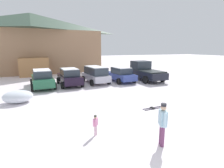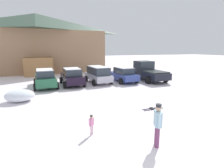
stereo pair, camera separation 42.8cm
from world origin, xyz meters
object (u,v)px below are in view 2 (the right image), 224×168
(parked_green_coupe, at_px, (45,78))
(ski_lodge, at_px, (37,42))
(plowed_snow_pile, at_px, (20,96))
(parked_blue_hatchback, at_px, (123,74))
(skier_adult_in_blue_parka, at_px, (158,123))
(parked_silver_wagon, at_px, (98,74))
(pickup_truck, at_px, (147,72))
(pair_of_skis, at_px, (152,109))
(parked_black_sedan, at_px, (72,77))
(skier_child_in_pink_snowsuit, at_px, (92,124))

(parked_green_coupe, bearing_deg, ski_lodge, 94.69)
(ski_lodge, relative_size, plowed_snow_pile, 10.70)
(parked_green_coupe, height_order, parked_blue_hatchback, parked_green_coupe)
(ski_lodge, xyz_separation_m, parked_blue_hatchback, (9.14, -13.54, -3.72))
(ski_lodge, bearing_deg, skier_adult_in_blue_parka, -78.66)
(parked_silver_wagon, relative_size, plowed_snow_pile, 2.22)
(parked_green_coupe, distance_m, plowed_snow_pile, 4.70)
(pickup_truck, bearing_deg, pair_of_skis, -119.05)
(parked_green_coupe, bearing_deg, plowed_snow_pile, -110.09)
(parked_black_sedan, relative_size, skier_adult_in_blue_parka, 2.61)
(parked_green_coupe, bearing_deg, parked_silver_wagon, 2.68)
(ski_lodge, height_order, parked_silver_wagon, ski_lodge)
(ski_lodge, xyz_separation_m, pair_of_skis, (7.32, -22.28, -4.51))
(parked_black_sedan, bearing_deg, pickup_truck, -1.08)
(ski_lodge, relative_size, parked_silver_wagon, 4.82)
(parked_black_sedan, xyz_separation_m, skier_adult_in_blue_parka, (1.56, -12.52, 0.09))
(parked_silver_wagon, height_order, skier_child_in_pink_snowsuit, parked_silver_wagon)
(parked_blue_hatchback, distance_m, skier_child_in_pink_snowsuit, 12.26)
(parked_blue_hatchback, distance_m, plowed_snow_pile, 10.57)
(parked_silver_wagon, distance_m, skier_adult_in_blue_parka, 12.74)
(skier_adult_in_blue_parka, bearing_deg, skier_child_in_pink_snowsuit, 141.21)
(skier_child_in_pink_snowsuit, bearing_deg, plowed_snow_pile, 119.49)
(skier_adult_in_blue_parka, bearing_deg, parked_silver_wagon, 84.68)
(parked_black_sedan, relative_size, parked_blue_hatchback, 0.99)
(parked_green_coupe, relative_size, parked_blue_hatchback, 1.07)
(skier_child_in_pink_snowsuit, relative_size, pair_of_skis, 0.65)
(parked_green_coupe, relative_size, skier_child_in_pink_snowsuit, 5.28)
(skier_child_in_pink_snowsuit, height_order, plowed_snow_pile, skier_child_in_pink_snowsuit)
(parked_black_sedan, distance_m, pickup_truck, 8.56)
(parked_black_sedan, distance_m, parked_blue_hatchback, 5.52)
(skier_child_in_pink_snowsuit, xyz_separation_m, pair_of_skis, (4.24, 1.91, -0.48))
(pickup_truck, bearing_deg, parked_green_coupe, 179.58)
(ski_lodge, height_order, skier_child_in_pink_snowsuit, ski_lodge)
(parked_silver_wagon, xyz_separation_m, parked_blue_hatchback, (2.77, -0.34, -0.12))
(pickup_truck, height_order, pair_of_skis, pickup_truck)
(parked_silver_wagon, distance_m, skier_child_in_pink_snowsuit, 11.48)
(pair_of_skis, xyz_separation_m, plowed_snow_pile, (-7.83, 4.44, 0.40))
(parked_blue_hatchback, bearing_deg, skier_adult_in_blue_parka, -107.73)
(pickup_truck, bearing_deg, parked_silver_wagon, 176.77)
(pair_of_skis, bearing_deg, plowed_snow_pile, 150.44)
(skier_child_in_pink_snowsuit, height_order, pair_of_skis, skier_child_in_pink_snowsuit)
(parked_blue_hatchback, height_order, skier_child_in_pink_snowsuit, parked_blue_hatchback)
(parked_green_coupe, distance_m, skier_adult_in_blue_parka, 13.10)
(pair_of_skis, height_order, plowed_snow_pile, plowed_snow_pile)
(parked_green_coupe, xyz_separation_m, skier_child_in_pink_snowsuit, (1.98, -10.75, -0.35))
(skier_adult_in_blue_parka, relative_size, plowed_snow_pile, 0.87)
(parked_green_coupe, xyz_separation_m, pair_of_skis, (6.22, -8.84, -0.84))
(pickup_truck, bearing_deg, skier_adult_in_blue_parka, -119.49)
(parked_black_sedan, relative_size, parked_silver_wagon, 1.02)
(parked_blue_hatchback, bearing_deg, skier_child_in_pink_snowsuit, -119.62)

